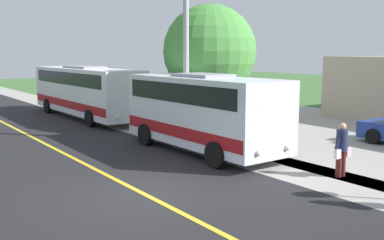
{
  "coord_description": "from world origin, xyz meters",
  "views": [
    {
      "loc": [
        5.7,
        10.03,
        3.75
      ],
      "look_at": [
        -3.5,
        -2.63,
        1.4
      ],
      "focal_mm": 41.35,
      "sensor_mm": 36.0,
      "label": 1
    }
  ],
  "objects_px": {
    "transit_bus_rear": "(85,89)",
    "tree_curbside": "(210,51)",
    "street_light_pole": "(184,34)",
    "pedestrian_waiting": "(342,148)",
    "shuttle_bus_front": "(202,109)"
  },
  "relations": [
    {
      "from": "pedestrian_waiting",
      "to": "shuttle_bus_front",
      "type": "bearing_deg",
      "value": -76.75
    },
    {
      "from": "shuttle_bus_front",
      "to": "pedestrian_waiting",
      "type": "height_order",
      "value": "shuttle_bus_front"
    },
    {
      "from": "transit_bus_rear",
      "to": "pedestrian_waiting",
      "type": "height_order",
      "value": "transit_bus_rear"
    },
    {
      "from": "shuttle_bus_front",
      "to": "pedestrian_waiting",
      "type": "xyz_separation_m",
      "value": [
        -1.26,
        5.36,
        -0.75
      ]
    },
    {
      "from": "shuttle_bus_front",
      "to": "tree_curbside",
      "type": "relative_size",
      "value": 1.24
    },
    {
      "from": "pedestrian_waiting",
      "to": "tree_curbside",
      "type": "bearing_deg",
      "value": -100.76
    },
    {
      "from": "shuttle_bus_front",
      "to": "street_light_pole",
      "type": "height_order",
      "value": "street_light_pole"
    },
    {
      "from": "pedestrian_waiting",
      "to": "tree_curbside",
      "type": "distance_m",
      "value": 9.25
    },
    {
      "from": "transit_bus_rear",
      "to": "tree_curbside",
      "type": "xyz_separation_m",
      "value": [
        -2.92,
        8.1,
        2.19
      ]
    },
    {
      "from": "transit_bus_rear",
      "to": "tree_curbside",
      "type": "relative_size",
      "value": 1.81
    },
    {
      "from": "transit_bus_rear",
      "to": "pedestrian_waiting",
      "type": "distance_m",
      "value": 16.78
    },
    {
      "from": "street_light_pole",
      "to": "tree_curbside",
      "type": "distance_m",
      "value": 3.0
    },
    {
      "from": "pedestrian_waiting",
      "to": "street_light_pole",
      "type": "height_order",
      "value": "street_light_pole"
    },
    {
      "from": "shuttle_bus_front",
      "to": "transit_bus_rear",
      "type": "relative_size",
      "value": 0.69
    },
    {
      "from": "street_light_pole",
      "to": "pedestrian_waiting",
      "type": "bearing_deg",
      "value": 97.05
    }
  ]
}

